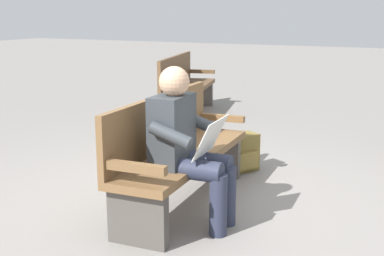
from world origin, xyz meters
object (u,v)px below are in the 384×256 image
object	(u,v)px
bench_near	(177,150)
person_seated	(186,143)
bench_far	(185,85)
backpack	(241,153)

from	to	relation	value
bench_near	person_seated	distance (m)	0.45
bench_far	backpack	bearing A→B (deg)	24.59
bench_near	bench_far	world-z (taller)	same
person_seated	bench_far	world-z (taller)	person_seated
bench_near	bench_far	xyz separation A→B (m)	(-3.36, -1.64, 0.00)
bench_far	person_seated	bearing A→B (deg)	13.73
bench_far	bench_near	bearing A→B (deg)	12.55
backpack	bench_far	xyz separation A→B (m)	(-2.30, -1.80, 0.28)
person_seated	backpack	size ratio (longest dim) A/B	3.00
person_seated	backpack	bearing A→B (deg)	-179.74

